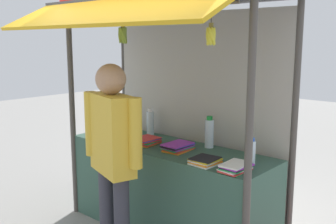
{
  "coord_description": "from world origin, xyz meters",
  "views": [
    {
      "loc": [
        2.52,
        -2.85,
        1.93
      ],
      "look_at": [
        0.0,
        0.0,
        1.25
      ],
      "focal_mm": 42.23,
      "sensor_mm": 36.0,
      "label": 1
    }
  ],
  "objects_px": {
    "water_bottle_back_right": "(209,133)",
    "vendor_person": "(112,147)",
    "magazine_stack_mid_right": "(236,167)",
    "banana_bunch_leftmost": "(211,36)",
    "water_bottle_far_left": "(252,152)",
    "banana_bunch_inner_left": "(123,35)",
    "magazine_stack_front_left": "(205,161)",
    "magazine_stack_right": "(146,141)",
    "magazine_stack_center": "(178,147)",
    "water_bottle_rear_center": "(150,123)"
  },
  "relations": [
    {
      "from": "water_bottle_far_left",
      "to": "magazine_stack_front_left",
      "type": "distance_m",
      "value": 0.4
    },
    {
      "from": "vendor_person",
      "to": "water_bottle_far_left",
      "type": "bearing_deg",
      "value": 60.73
    },
    {
      "from": "magazine_stack_front_left",
      "to": "magazine_stack_right",
      "type": "xyz_separation_m",
      "value": [
        -0.84,
        0.14,
        0.01
      ]
    },
    {
      "from": "magazine_stack_right",
      "to": "banana_bunch_inner_left",
      "type": "bearing_deg",
      "value": -75.38
    },
    {
      "from": "magazine_stack_right",
      "to": "banana_bunch_inner_left",
      "type": "distance_m",
      "value": 1.12
    },
    {
      "from": "banana_bunch_leftmost",
      "to": "banana_bunch_inner_left",
      "type": "height_order",
      "value": "same"
    },
    {
      "from": "banana_bunch_inner_left",
      "to": "water_bottle_rear_center",
      "type": "bearing_deg",
      "value": 116.43
    },
    {
      "from": "magazine_stack_mid_right",
      "to": "banana_bunch_inner_left",
      "type": "height_order",
      "value": "banana_bunch_inner_left"
    },
    {
      "from": "water_bottle_rear_center",
      "to": "banana_bunch_inner_left",
      "type": "relative_size",
      "value": 1.08
    },
    {
      "from": "magazine_stack_right",
      "to": "magazine_stack_mid_right",
      "type": "bearing_deg",
      "value": -6.55
    },
    {
      "from": "water_bottle_far_left",
      "to": "magazine_stack_front_left",
      "type": "relative_size",
      "value": 0.94
    },
    {
      "from": "water_bottle_rear_center",
      "to": "magazine_stack_center",
      "type": "relative_size",
      "value": 0.99
    },
    {
      "from": "magazine_stack_front_left",
      "to": "magazine_stack_right",
      "type": "bearing_deg",
      "value": 170.84
    },
    {
      "from": "water_bottle_far_left",
      "to": "banana_bunch_inner_left",
      "type": "xyz_separation_m",
      "value": [
        -1.05,
        -0.49,
        0.98
      ]
    },
    {
      "from": "magazine_stack_mid_right",
      "to": "magazine_stack_center",
      "type": "bearing_deg",
      "value": 167.66
    },
    {
      "from": "magazine_stack_right",
      "to": "banana_bunch_leftmost",
      "type": "height_order",
      "value": "banana_bunch_leftmost"
    },
    {
      "from": "water_bottle_far_left",
      "to": "magazine_stack_right",
      "type": "distance_m",
      "value": 1.16
    },
    {
      "from": "magazine_stack_front_left",
      "to": "magazine_stack_mid_right",
      "type": "bearing_deg",
      "value": 0.9
    },
    {
      "from": "magazine_stack_mid_right",
      "to": "banana_bunch_leftmost",
      "type": "height_order",
      "value": "banana_bunch_leftmost"
    },
    {
      "from": "banana_bunch_leftmost",
      "to": "magazine_stack_center",
      "type": "bearing_deg",
      "value": 148.16
    },
    {
      "from": "water_bottle_rear_center",
      "to": "magazine_stack_center",
      "type": "bearing_deg",
      "value": -24.01
    },
    {
      "from": "water_bottle_back_right",
      "to": "vendor_person",
      "type": "height_order",
      "value": "vendor_person"
    },
    {
      "from": "water_bottle_back_right",
      "to": "magazine_stack_center",
      "type": "height_order",
      "value": "water_bottle_back_right"
    },
    {
      "from": "water_bottle_back_right",
      "to": "magazine_stack_mid_right",
      "type": "relative_size",
      "value": 1.11
    },
    {
      "from": "water_bottle_far_left",
      "to": "water_bottle_back_right",
      "type": "height_order",
      "value": "water_bottle_back_right"
    },
    {
      "from": "magazine_stack_center",
      "to": "vendor_person",
      "type": "distance_m",
      "value": 0.74
    },
    {
      "from": "magazine_stack_right",
      "to": "water_bottle_far_left",
      "type": "bearing_deg",
      "value": 5.6
    },
    {
      "from": "banana_bunch_leftmost",
      "to": "water_bottle_far_left",
      "type": "bearing_deg",
      "value": 78.36
    },
    {
      "from": "water_bottle_back_right",
      "to": "banana_bunch_inner_left",
      "type": "relative_size",
      "value": 1.14
    },
    {
      "from": "water_bottle_far_left",
      "to": "vendor_person",
      "type": "distance_m",
      "value": 1.18
    },
    {
      "from": "magazine_stack_center",
      "to": "water_bottle_far_left",
      "type": "bearing_deg",
      "value": 6.13
    },
    {
      "from": "banana_bunch_inner_left",
      "to": "magazine_stack_front_left",
      "type": "bearing_deg",
      "value": 17.74
    },
    {
      "from": "water_bottle_back_right",
      "to": "banana_bunch_leftmost",
      "type": "height_order",
      "value": "banana_bunch_leftmost"
    },
    {
      "from": "magazine_stack_front_left",
      "to": "magazine_stack_right",
      "type": "distance_m",
      "value": 0.86
    },
    {
      "from": "banana_bunch_inner_left",
      "to": "vendor_person",
      "type": "height_order",
      "value": "banana_bunch_inner_left"
    },
    {
      "from": "water_bottle_far_left",
      "to": "banana_bunch_leftmost",
      "type": "bearing_deg",
      "value": -101.64
    },
    {
      "from": "magazine_stack_center",
      "to": "banana_bunch_inner_left",
      "type": "distance_m",
      "value": 1.17
    },
    {
      "from": "banana_bunch_inner_left",
      "to": "vendor_person",
      "type": "relative_size",
      "value": 0.16
    },
    {
      "from": "magazine_stack_mid_right",
      "to": "banana_bunch_leftmost",
      "type": "relative_size",
      "value": 1.0
    },
    {
      "from": "vendor_person",
      "to": "magazine_stack_right",
      "type": "bearing_deg",
      "value": 130.37
    },
    {
      "from": "banana_bunch_leftmost",
      "to": "banana_bunch_inner_left",
      "type": "bearing_deg",
      "value": -179.8
    },
    {
      "from": "water_bottle_back_right",
      "to": "vendor_person",
      "type": "distance_m",
      "value": 1.05
    },
    {
      "from": "water_bottle_far_left",
      "to": "magazine_stack_mid_right",
      "type": "bearing_deg",
      "value": -90.56
    },
    {
      "from": "magazine_stack_front_left",
      "to": "vendor_person",
      "type": "height_order",
      "value": "vendor_person"
    },
    {
      "from": "banana_bunch_leftmost",
      "to": "water_bottle_back_right",
      "type": "bearing_deg",
      "value": 125.27
    },
    {
      "from": "magazine_stack_front_left",
      "to": "magazine_stack_mid_right",
      "type": "height_order",
      "value": "magazine_stack_mid_right"
    },
    {
      "from": "water_bottle_rear_center",
      "to": "vendor_person",
      "type": "height_order",
      "value": "vendor_person"
    },
    {
      "from": "water_bottle_far_left",
      "to": "banana_bunch_leftmost",
      "type": "xyz_separation_m",
      "value": [
        -0.1,
        -0.48,
        0.97
      ]
    },
    {
      "from": "water_bottle_rear_center",
      "to": "vendor_person",
      "type": "distance_m",
      "value": 1.15
    },
    {
      "from": "banana_bunch_inner_left",
      "to": "vendor_person",
      "type": "bearing_deg",
      "value": -58.43
    }
  ]
}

